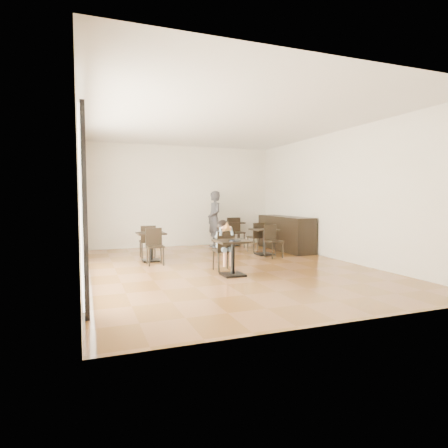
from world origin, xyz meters
name	(u,v)px	position (x,y,z in m)	size (l,w,h in m)	color
floor	(226,267)	(0.00, 0.00, 0.00)	(6.00, 8.00, 0.01)	brown
ceiling	(226,122)	(0.00, 0.00, 3.20)	(6.00, 8.00, 0.01)	silver
wall_back	(182,196)	(0.00, 4.00, 1.60)	(6.00, 0.01, 3.20)	silver
wall_front	(344,194)	(0.00, -4.00, 1.60)	(6.00, 0.01, 3.20)	silver
wall_left	(81,195)	(-3.00, 0.00, 1.60)	(0.01, 8.00, 3.20)	silver
wall_right	(339,196)	(3.00, 0.00, 1.60)	(0.01, 8.00, 3.20)	silver
storefront_window	(82,206)	(-2.97, -0.50, 1.40)	(0.04, 4.50, 2.60)	white
child_table	(233,258)	(-0.20, -0.90, 0.35)	(0.67, 0.67, 0.71)	black
child_chair	(223,251)	(-0.20, -0.35, 0.43)	(0.38, 0.38, 0.85)	black
child	(223,246)	(-0.20, -0.35, 0.54)	(0.38, 0.54, 1.07)	gray
plate	(235,240)	(-0.20, -1.00, 0.72)	(0.24, 0.24, 0.01)	black
pizza_slice	(226,228)	(-0.20, -0.54, 0.93)	(0.25, 0.19, 0.06)	#DBC974
adult_patron	(214,219)	(0.85, 3.25, 0.88)	(0.64, 0.42, 1.76)	#3C3C41
cafe_table_mid	(264,242)	(1.64, 1.36, 0.35)	(0.67, 0.67, 0.70)	black
cafe_table_left	(151,247)	(-1.43, 1.40, 0.35)	(0.67, 0.67, 0.70)	black
cafe_table_back	(231,234)	(1.50, 3.50, 0.38)	(0.73, 0.73, 0.77)	black
chair_mid_a	(256,237)	(1.64, 1.91, 0.42)	(0.38, 0.38, 0.85)	black
chair_mid_b	(274,241)	(1.64, 0.81, 0.42)	(0.38, 0.38, 0.85)	black
chair_left_a	(147,242)	(-1.43, 1.95, 0.42)	(0.38, 0.38, 0.85)	black
chair_left_b	(155,247)	(-1.43, 0.85, 0.42)	(0.38, 0.38, 0.85)	black
chair_back_a	(231,231)	(1.50, 3.50, 0.46)	(0.42, 0.42, 0.92)	black
chair_back_b	(237,233)	(1.50, 3.00, 0.46)	(0.42, 0.42, 0.92)	black
service_counter	(285,233)	(2.65, 2.00, 0.50)	(0.60, 2.40, 1.00)	black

